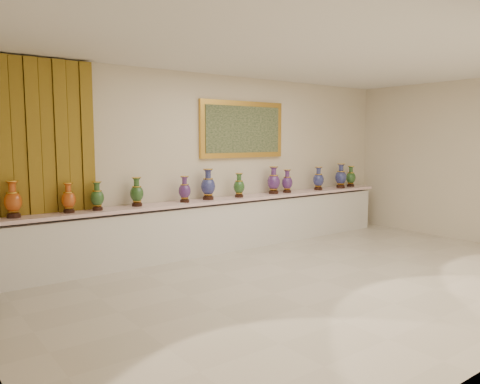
# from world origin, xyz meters

# --- Properties ---
(ground) EXTENTS (8.00, 8.00, 0.00)m
(ground) POSITION_xyz_m (0.00, 0.00, 0.00)
(ground) COLOR beige
(ground) RESTS_ON ground
(room) EXTENTS (8.00, 8.00, 8.00)m
(room) POSITION_xyz_m (-2.46, 2.44, 1.59)
(room) COLOR beige
(room) RESTS_ON ground
(counter) EXTENTS (7.28, 0.48, 0.90)m
(counter) POSITION_xyz_m (0.00, 2.27, 0.44)
(counter) COLOR white
(counter) RESTS_ON ground
(vase_0) EXTENTS (0.25, 0.25, 0.48)m
(vase_0) POSITION_xyz_m (-3.35, 2.27, 1.12)
(vase_0) COLOR black
(vase_0) RESTS_ON counter
(vase_1) EXTENTS (0.24, 0.24, 0.42)m
(vase_1) POSITION_xyz_m (-2.65, 2.25, 1.09)
(vase_1) COLOR black
(vase_1) RESTS_ON counter
(vase_2) EXTENTS (0.21, 0.21, 0.41)m
(vase_2) POSITION_xyz_m (-2.26, 2.24, 1.08)
(vase_2) COLOR black
(vase_2) RESTS_ON counter
(vase_3) EXTENTS (0.22, 0.22, 0.44)m
(vase_3) POSITION_xyz_m (-1.63, 2.29, 1.10)
(vase_3) COLOR black
(vase_3) RESTS_ON counter
(vase_4) EXTENTS (0.20, 0.20, 0.42)m
(vase_4) POSITION_xyz_m (-0.84, 2.23, 1.09)
(vase_4) COLOR black
(vase_4) RESTS_ON counter
(vase_5) EXTENTS (0.28, 0.28, 0.52)m
(vase_5) POSITION_xyz_m (-0.36, 2.28, 1.13)
(vase_5) COLOR black
(vase_5) RESTS_ON counter
(vase_6) EXTENTS (0.23, 0.23, 0.42)m
(vase_6) POSITION_xyz_m (0.25, 2.22, 1.09)
(vase_6) COLOR black
(vase_6) RESTS_ON counter
(vase_7) EXTENTS (0.29, 0.29, 0.50)m
(vase_7) POSITION_xyz_m (1.08, 2.26, 1.13)
(vase_7) COLOR black
(vase_7) RESTS_ON counter
(vase_8) EXTENTS (0.24, 0.24, 0.44)m
(vase_8) POSITION_xyz_m (1.40, 2.24, 1.10)
(vase_8) COLOR black
(vase_8) RESTS_ON counter
(vase_9) EXTENTS (0.24, 0.24, 0.46)m
(vase_9) POSITION_xyz_m (2.22, 2.22, 1.11)
(vase_9) COLOR black
(vase_9) RESTS_ON counter
(vase_10) EXTENTS (0.29, 0.29, 0.50)m
(vase_10) POSITION_xyz_m (2.88, 2.21, 1.13)
(vase_10) COLOR black
(vase_10) RESTS_ON counter
(vase_11) EXTENTS (0.25, 0.25, 0.44)m
(vase_11) POSITION_xyz_m (3.25, 2.26, 1.10)
(vase_11) COLOR black
(vase_11) RESTS_ON counter
(label_card) EXTENTS (0.10, 0.06, 0.00)m
(label_card) POSITION_xyz_m (-0.96, 2.13, 0.90)
(label_card) COLOR white
(label_card) RESTS_ON counter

